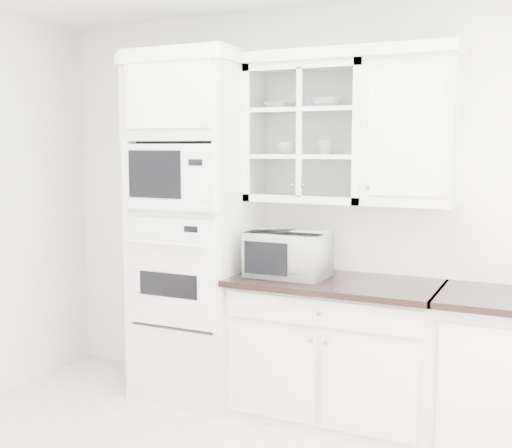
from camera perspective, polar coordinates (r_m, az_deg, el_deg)
The scene contains 12 objects.
room_shell at distance 3.23m, azimuth -3.11°, elevation 7.16°, with size 4.00×3.50×2.70m.
oven_column at distance 4.50m, azimuth -5.50°, elevation -0.33°, with size 0.76×0.68×2.40m.
base_cabinet_run at distance 4.27m, azimuth 7.04°, elevation -10.91°, with size 1.32×0.67×0.92m.
extra_base_cabinet at distance 4.09m, azimuth 20.80°, elevation -12.13°, with size 0.72×0.67×0.92m.
upper_cabinet_glass at distance 4.27m, azimuth 4.69°, elevation 8.04°, with size 0.80×0.33×0.90m.
upper_cabinet_solid at distance 4.09m, azimuth 13.67°, elevation 7.92°, with size 0.55×0.33×0.90m, color white.
crown_molding at distance 4.33m, azimuth 3.29°, elevation 14.48°, with size 2.14×0.38×0.07m, color white.
countertop_microwave at distance 4.20m, azimuth 2.94°, elevation -2.66°, with size 0.51×0.42×0.29m, color white.
bowl_a at distance 4.36m, azimuth 2.20°, elevation 10.47°, with size 0.20×0.20×0.05m, color white.
bowl_b at distance 4.24m, azimuth 6.28°, elevation 10.62°, with size 0.20×0.20×0.06m, color white.
cup_a at distance 4.33m, azimuth 2.71°, elevation 6.75°, with size 0.11×0.11×0.08m, color white.
cup_b at distance 4.23m, azimuth 6.18°, elevation 6.79°, with size 0.10×0.10×0.10m, color white.
Camera 1 is at (1.53, -2.42, 1.77)m, focal length 45.00 mm.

